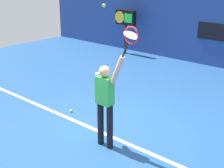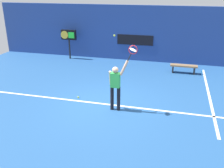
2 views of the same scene
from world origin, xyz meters
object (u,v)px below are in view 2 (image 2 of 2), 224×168
at_px(tennis_ball, 114,36).
at_px(spare_ball, 78,97).
at_px(tennis_player, 115,85).
at_px(scoreboard_clock, 69,36).
at_px(tennis_racket, 133,51).
at_px(water_bottle, 202,72).
at_px(court_bench, 184,67).

bearing_deg(tennis_ball, spare_ball, 161.08).
relative_size(tennis_player, scoreboard_clock, 1.08).
relative_size(tennis_player, tennis_racket, 3.15).
height_order(tennis_player, spare_ball, tennis_player).
relative_size(water_bottle, spare_ball, 3.53).
relative_size(scoreboard_clock, water_bottle, 7.55).
height_order(tennis_player, water_bottle, tennis_player).
bearing_deg(tennis_player, scoreboard_clock, 126.30).
bearing_deg(court_bench, tennis_racket, -110.41).
distance_m(tennis_player, tennis_ball, 1.78).
height_order(tennis_player, tennis_racket, tennis_racket).
xyz_separation_m(tennis_player, court_bench, (2.47, 5.04, -0.67)).
xyz_separation_m(tennis_racket, scoreboard_clock, (-5.13, 6.18, -0.89)).
xyz_separation_m(tennis_ball, court_bench, (2.53, 5.00, -2.45)).
bearing_deg(court_bench, tennis_player, -116.12).
relative_size(tennis_racket, scoreboard_clock, 0.34).
relative_size(scoreboard_clock, court_bench, 1.30).
bearing_deg(spare_ball, court_bench, 46.26).
distance_m(tennis_player, spare_ball, 2.10).
distance_m(tennis_ball, spare_ball, 3.29).
xyz_separation_m(tennis_racket, spare_ball, (-2.35, 0.63, -2.28)).
bearing_deg(tennis_player, spare_ball, 160.30).
distance_m(tennis_player, tennis_racket, 1.43).
height_order(tennis_ball, water_bottle, tennis_ball).
bearing_deg(water_bottle, tennis_player, -124.02).
height_order(tennis_racket, water_bottle, tennis_racket).
bearing_deg(tennis_ball, court_bench, 63.14).
bearing_deg(water_bottle, scoreboard_clock, 171.87).
bearing_deg(scoreboard_clock, spare_ball, -63.36).
distance_m(tennis_ball, scoreboard_clock, 7.72).
height_order(scoreboard_clock, spare_ball, scoreboard_clock).
bearing_deg(court_bench, tennis_ball, -116.86).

